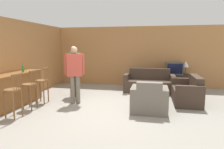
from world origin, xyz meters
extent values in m
plane|color=gray|center=(0.00, 0.00, 0.00)|extent=(24.00, 24.00, 0.00)
cube|color=#B27A47|center=(0.00, 3.47, 1.30)|extent=(9.40, 0.08, 2.60)
cube|color=#B27A47|center=(-3.13, 1.23, 1.30)|extent=(0.08, 8.47, 2.60)
cube|color=brown|center=(-2.80, -0.50, 0.46)|extent=(0.47, 2.42, 0.92)
cube|color=brown|center=(-2.80, -0.50, 0.95)|extent=(0.55, 2.48, 0.05)
cylinder|color=brown|center=(-2.19, -1.18, 0.70)|extent=(0.43, 0.43, 0.04)
cylinder|color=brown|center=(-2.31, -1.03, 0.34)|extent=(0.04, 0.04, 0.68)
cylinder|color=brown|center=(-2.34, -1.30, 0.34)|extent=(0.04, 0.04, 0.68)
cylinder|color=brown|center=(-2.04, -1.06, 0.34)|extent=(0.04, 0.04, 0.68)
cylinder|color=brown|center=(-2.08, -1.33, 0.34)|extent=(0.04, 0.04, 0.68)
cylinder|color=brown|center=(-2.02, -1.09, 0.89)|extent=(0.02, 0.02, 0.35)
cylinder|color=brown|center=(-2.03, -1.16, 0.89)|extent=(0.02, 0.02, 0.35)
cylinder|color=brown|center=(-2.04, -1.24, 0.89)|extent=(0.02, 0.02, 0.35)
cylinder|color=brown|center=(-2.04, -1.31, 0.89)|extent=(0.02, 0.02, 0.35)
cube|color=brown|center=(-2.03, -1.20, 1.08)|extent=(0.07, 0.33, 0.04)
cylinder|color=brown|center=(-2.19, -0.50, 0.70)|extent=(0.41, 0.41, 0.04)
cylinder|color=brown|center=(-2.32, -0.35, 0.34)|extent=(0.04, 0.04, 0.68)
cylinder|color=brown|center=(-2.34, -0.62, 0.34)|extent=(0.04, 0.04, 0.68)
cylinder|color=brown|center=(-2.05, -0.37, 0.34)|extent=(0.04, 0.04, 0.68)
cylinder|color=brown|center=(-2.07, -0.64, 0.34)|extent=(0.04, 0.04, 0.68)
cylinder|color=brown|center=(-2.02, -0.39, 0.89)|extent=(0.02, 0.02, 0.35)
cylinder|color=brown|center=(-2.03, -0.47, 0.89)|extent=(0.02, 0.02, 0.35)
cylinder|color=brown|center=(-2.03, -0.55, 0.89)|extent=(0.02, 0.02, 0.35)
cylinder|color=brown|center=(-2.04, -0.62, 0.89)|extent=(0.02, 0.02, 0.35)
cube|color=brown|center=(-2.03, -0.51, 1.08)|extent=(0.06, 0.33, 0.04)
cylinder|color=brown|center=(-2.19, 0.12, 0.70)|extent=(0.39, 0.39, 0.04)
cylinder|color=brown|center=(-2.33, 0.25, 0.34)|extent=(0.04, 0.04, 0.68)
cylinder|color=brown|center=(-2.33, -0.02, 0.34)|extent=(0.04, 0.04, 0.68)
cylinder|color=brown|center=(-2.06, 0.26, 0.34)|extent=(0.04, 0.04, 0.68)
cylinder|color=brown|center=(-2.06, -0.01, 0.34)|extent=(0.04, 0.04, 0.68)
cylinder|color=brown|center=(-2.03, 0.24, 0.89)|extent=(0.02, 0.02, 0.35)
cylinder|color=brown|center=(-2.03, 0.16, 0.89)|extent=(0.02, 0.02, 0.35)
cylinder|color=brown|center=(-2.03, 0.09, 0.89)|extent=(0.02, 0.02, 0.35)
cylinder|color=brown|center=(-2.03, 0.01, 0.89)|extent=(0.02, 0.02, 0.35)
cube|color=brown|center=(-2.03, 0.13, 1.08)|extent=(0.04, 0.33, 0.04)
cube|color=#423328|center=(1.04, 2.29, 0.22)|extent=(1.57, 0.85, 0.45)
cube|color=#423328|center=(1.04, 2.61, 0.67)|extent=(1.57, 0.22, 0.44)
cube|color=#423328|center=(0.18, 2.29, 0.34)|extent=(0.16, 0.85, 0.69)
cube|color=#423328|center=(1.91, 2.29, 0.34)|extent=(0.16, 0.85, 0.69)
cube|color=#70665B|center=(1.10, -0.07, 0.22)|extent=(0.64, 0.80, 0.45)
cube|color=#70665B|center=(1.10, -0.36, 0.65)|extent=(0.64, 0.22, 0.42)
cube|color=#70665B|center=(1.50, -0.07, 0.34)|extent=(0.16, 0.80, 0.68)
cube|color=#70665B|center=(0.70, -0.07, 0.34)|extent=(0.16, 0.80, 0.68)
cube|color=#423328|center=(2.21, 1.06, 0.22)|extent=(0.78, 1.19, 0.45)
cube|color=#423328|center=(2.49, 1.06, 0.65)|extent=(0.22, 1.19, 0.40)
cube|color=#423328|center=(2.21, 1.74, 0.33)|extent=(0.78, 0.16, 0.67)
cube|color=#423328|center=(2.21, 0.39, 0.33)|extent=(0.78, 0.16, 0.67)
cube|color=brown|center=(1.10, 1.02, 0.41)|extent=(0.61, 0.93, 0.04)
cube|color=brown|center=(0.83, 0.59, 0.19)|extent=(0.06, 0.06, 0.39)
cube|color=brown|center=(1.37, 0.59, 0.19)|extent=(0.06, 0.06, 0.39)
cube|color=brown|center=(0.83, 1.44, 0.19)|extent=(0.06, 0.06, 0.39)
cube|color=brown|center=(1.37, 1.44, 0.19)|extent=(0.06, 0.06, 0.39)
cube|color=#2D2319|center=(2.03, 3.10, 0.31)|extent=(1.19, 0.53, 0.62)
cube|color=#4C4C4C|center=(2.03, 3.10, 0.86)|extent=(0.66, 0.51, 0.48)
cube|color=black|center=(2.03, 2.84, 0.86)|extent=(0.59, 0.01, 0.41)
cylinder|color=#2D7F3D|center=(-2.71, -0.01, 1.06)|extent=(0.07, 0.07, 0.17)
cone|color=#2D7F3D|center=(-2.71, -0.01, 1.18)|extent=(0.06, 0.06, 0.07)
cylinder|color=black|center=(-2.71, -0.01, 1.22)|extent=(0.02, 0.02, 0.02)
cube|color=navy|center=(1.00, 0.90, 0.44)|extent=(0.23, 0.19, 0.02)
cylinder|color=brown|center=(2.48, 3.10, 0.64)|extent=(0.16, 0.16, 0.02)
cylinder|color=brown|center=(2.48, 3.10, 0.78)|extent=(0.03, 0.03, 0.26)
cone|color=silver|center=(2.48, 3.10, 1.03)|extent=(0.25, 0.25, 0.24)
cylinder|color=black|center=(-1.44, 1.06, 0.43)|extent=(0.14, 0.14, 0.86)
cylinder|color=black|center=(-1.58, 1.14, 0.43)|extent=(0.14, 0.14, 0.86)
cube|color=#4C754C|center=(-1.51, 1.10, 1.20)|extent=(0.49, 0.39, 0.68)
cylinder|color=#4C754C|center=(-1.29, 0.98, 1.23)|extent=(0.09, 0.09, 0.63)
cylinder|color=#4C754C|center=(-1.73, 1.23, 1.23)|extent=(0.09, 0.09, 0.63)
sphere|color=tan|center=(-1.51, 1.10, 1.66)|extent=(0.20, 0.20, 0.20)
cylinder|color=#756B5B|center=(-1.22, 0.22, 0.43)|extent=(0.14, 0.14, 0.86)
cylinder|color=#756B5B|center=(-1.07, 0.29, 0.43)|extent=(0.14, 0.14, 0.86)
cube|color=#CC4C3D|center=(-1.15, 0.26, 1.20)|extent=(0.49, 0.35, 0.68)
cylinder|color=#CC4C3D|center=(-1.38, 0.16, 1.22)|extent=(0.09, 0.09, 0.62)
cylinder|color=#CC4C3D|center=(-0.92, 0.35, 1.22)|extent=(0.09, 0.09, 0.62)
sphere|color=tan|center=(-1.15, 0.26, 1.65)|extent=(0.20, 0.20, 0.20)
camera|label=1|loc=(1.18, -5.38, 1.78)|focal=32.00mm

